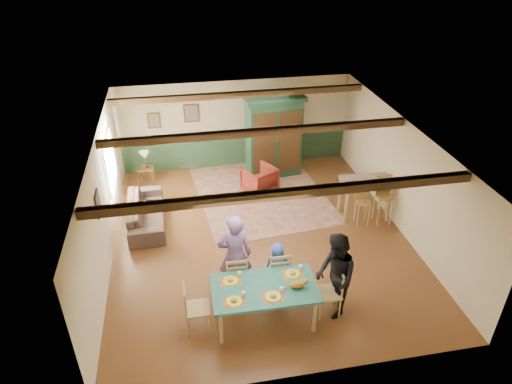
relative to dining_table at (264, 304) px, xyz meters
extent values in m
plane|color=#542F17|center=(0.43, 2.63, -0.41)|extent=(8.00, 8.00, 0.00)
cube|color=beige|center=(0.43, 6.63, 0.94)|extent=(7.00, 0.02, 2.70)
cube|color=beige|center=(-3.07, 2.63, 0.94)|extent=(0.02, 8.00, 2.70)
cube|color=beige|center=(3.93, 2.63, 0.94)|extent=(0.02, 8.00, 2.70)
cube|color=white|center=(0.43, 2.63, 2.29)|extent=(7.00, 8.00, 0.02)
cube|color=#1E3722|center=(0.43, 6.61, 0.04)|extent=(6.95, 0.03, 0.90)
cube|color=black|center=(0.43, 0.33, 2.20)|extent=(6.95, 0.16, 0.16)
cube|color=black|center=(0.43, 3.03, 2.20)|extent=(6.95, 0.16, 0.16)
cube|color=black|center=(0.43, 5.63, 2.20)|extent=(6.95, 0.16, 0.16)
imported|color=#755796|center=(-0.42, 0.88, 0.53)|extent=(0.69, 0.46, 1.88)
imported|color=black|center=(1.36, -0.03, 0.49)|extent=(0.70, 0.89, 1.80)
imported|color=#294DA6|center=(0.45, 0.87, 0.14)|extent=(0.54, 0.36, 1.10)
cube|color=tan|center=(0.85, 4.61, -0.40)|extent=(3.78, 4.36, 0.01)
cube|color=#143221|center=(1.44, 5.74, 0.81)|extent=(1.80, 0.88, 2.44)
imported|color=#42100D|center=(0.83, 4.82, -0.03)|extent=(1.11, 1.11, 0.76)
imported|color=#372922|center=(-2.29, 3.77, -0.08)|extent=(0.92, 2.24, 0.65)
camera|label=1|loc=(-1.31, -6.21, 6.28)|focal=32.00mm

